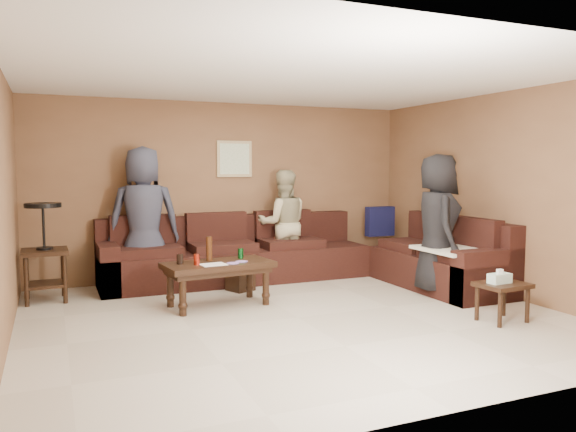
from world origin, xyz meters
The scene contains 10 objects.
room centered at (0.00, 0.00, 1.66)m, with size 5.60×5.50×2.50m.
sectional_sofa centered at (0.81, 1.52, 0.33)m, with size 4.65×2.90×0.97m.
coffee_table centered at (-0.64, 0.81, 0.43)m, with size 1.27×0.73×0.79m.
end_table_left centered at (-2.45, 1.83, 0.61)m, with size 0.52×0.52×1.17m.
side_table_right centered at (1.86, -0.96, 0.36)m, with size 0.51×0.43×0.55m.
waste_bin centered at (-0.15, 1.47, 0.17)m, with size 0.28×0.28×0.34m, color black.
wall_art centered at (0.10, 2.48, 1.70)m, with size 0.52×0.04×0.52m.
person_left centered at (-1.25, 2.09, 0.93)m, with size 0.91×0.59×1.85m, color #2F3241.
person_middle centered at (0.70, 2.08, 0.77)m, with size 0.75×0.58×1.54m, color #B6AD87.
person_right centered at (2.05, 0.33, 0.87)m, with size 0.85×0.56×1.75m, color black.
Camera 1 is at (-2.37, -5.31, 1.59)m, focal length 35.00 mm.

